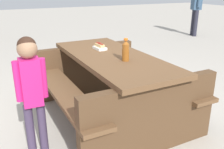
{
  "coord_description": "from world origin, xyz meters",
  "views": [
    {
      "loc": [
        -2.4,
        1.2,
        1.49
      ],
      "look_at": [
        0.0,
        0.0,
        0.52
      ],
      "focal_mm": 40.28,
      "sensor_mm": 36.0,
      "label": 1
    }
  ],
  "objects_px": {
    "picnic_table": "(112,81)",
    "soda_bottle": "(126,51)",
    "child_in_coat": "(31,82)",
    "hotdog_tray": "(100,47)"
  },
  "relations": [
    {
      "from": "child_in_coat",
      "to": "soda_bottle",
      "type": "bearing_deg",
      "value": -86.77
    },
    {
      "from": "picnic_table",
      "to": "child_in_coat",
      "type": "height_order",
      "value": "child_in_coat"
    },
    {
      "from": "soda_bottle",
      "to": "child_in_coat",
      "type": "distance_m",
      "value": 0.97
    },
    {
      "from": "picnic_table",
      "to": "soda_bottle",
      "type": "distance_m",
      "value": 0.48
    },
    {
      "from": "picnic_table",
      "to": "soda_bottle",
      "type": "relative_size",
      "value": 7.83
    },
    {
      "from": "picnic_table",
      "to": "child_in_coat",
      "type": "distance_m",
      "value": 1.01
    },
    {
      "from": "soda_bottle",
      "to": "hotdog_tray",
      "type": "distance_m",
      "value": 0.56
    },
    {
      "from": "child_in_coat",
      "to": "hotdog_tray",
      "type": "bearing_deg",
      "value": -56.29
    },
    {
      "from": "picnic_table",
      "to": "hotdog_tray",
      "type": "distance_m",
      "value": 0.46
    },
    {
      "from": "soda_bottle",
      "to": "child_in_coat",
      "type": "xyz_separation_m",
      "value": [
        -0.05,
        0.96,
        -0.16
      ]
    }
  ]
}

